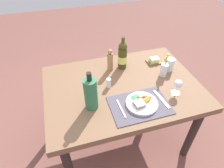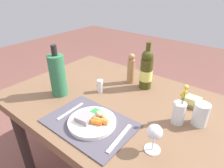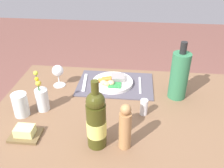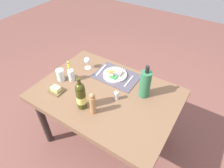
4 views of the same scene
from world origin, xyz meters
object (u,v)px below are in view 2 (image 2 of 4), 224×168
(dining_table, at_px, (113,111))
(wine_bottle, at_px, (146,70))
(knife, at_px, (120,138))
(wine_glass, at_px, (154,133))
(cooler_bottle, at_px, (58,75))
(fork, at_px, (71,111))
(flower_vase, at_px, (179,111))
(dinner_plate, at_px, (93,121))
(salt_shaker, at_px, (100,86))
(butter_dish, at_px, (193,102))
(pepper_mill, at_px, (131,69))
(water_tumbler, at_px, (200,116))

(dining_table, distance_m, wine_bottle, 0.33)
(knife, xyz_separation_m, wine_glass, (0.14, 0.04, 0.08))
(cooler_bottle, xyz_separation_m, wine_glass, (0.66, -0.05, -0.04))
(fork, height_order, knife, same)
(cooler_bottle, bearing_deg, flower_vase, 15.61)
(fork, xyz_separation_m, cooler_bottle, (-0.20, 0.09, 0.12))
(wine_bottle, distance_m, wine_glass, 0.54)
(dinner_plate, height_order, flower_vase, flower_vase)
(wine_bottle, bearing_deg, salt_shaker, -130.36)
(wine_bottle, relative_size, butter_dish, 2.33)
(pepper_mill, distance_m, butter_dish, 0.44)
(wine_bottle, distance_m, water_tumbler, 0.43)
(dining_table, xyz_separation_m, butter_dish, (0.39, 0.23, 0.11))
(salt_shaker, xyz_separation_m, wine_bottle, (0.19, 0.23, 0.08))
(water_tumbler, bearing_deg, salt_shaker, -173.51)
(wine_glass, relative_size, flower_vase, 0.60)
(dining_table, bearing_deg, wine_glass, -29.26)
(fork, distance_m, cooler_bottle, 0.25)
(pepper_mill, relative_size, water_tumbler, 1.78)
(knife, xyz_separation_m, flower_vase, (0.15, 0.27, 0.06))
(cooler_bottle, relative_size, salt_shaker, 3.83)
(butter_dish, bearing_deg, cooler_bottle, -150.45)
(fork, bearing_deg, pepper_mill, 81.09)
(dining_table, relative_size, knife, 6.30)
(dining_table, height_order, fork, fork)
(wine_bottle, xyz_separation_m, wine_glass, (0.29, -0.45, -0.04))
(dining_table, relative_size, salt_shaker, 15.49)
(cooler_bottle, bearing_deg, butter_dish, 29.55)
(dining_table, relative_size, wine_glass, 9.80)
(knife, height_order, flower_vase, flower_vase)
(salt_shaker, relative_size, flower_vase, 0.38)
(cooler_bottle, height_order, salt_shaker, cooler_bottle)
(dining_table, height_order, butter_dish, butter_dish)
(dinner_plate, xyz_separation_m, butter_dish, (0.33, 0.47, -0.00))
(wine_bottle, distance_m, flower_vase, 0.38)
(dining_table, bearing_deg, flower_vase, 4.00)
(flower_vase, bearing_deg, water_tumbler, 31.62)
(cooler_bottle, xyz_separation_m, salt_shaker, (0.18, 0.18, -0.09))
(dinner_plate, xyz_separation_m, flower_vase, (0.32, 0.27, 0.05))
(dinner_plate, xyz_separation_m, salt_shaker, (-0.18, 0.26, 0.02))
(dinner_plate, height_order, water_tumbler, water_tumbler)
(knife, height_order, pepper_mill, pepper_mill)
(cooler_bottle, height_order, wine_bottle, cooler_bottle)
(water_tumbler, distance_m, butter_dish, 0.17)
(wine_bottle, bearing_deg, pepper_mill, -179.66)
(wine_bottle, bearing_deg, knife, -72.64)
(pepper_mill, height_order, flower_vase, flower_vase)
(dining_table, xyz_separation_m, wine_glass, (0.37, -0.21, 0.18))
(cooler_bottle, relative_size, pepper_mill, 1.50)
(dining_table, height_order, knife, knife)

